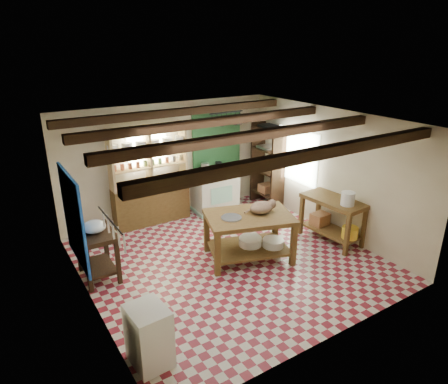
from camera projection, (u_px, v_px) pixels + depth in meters
floor at (229, 260)px, 7.47m from camera, size 5.00×5.00×0.02m
ceiling at (230, 121)px, 6.54m from camera, size 5.00×5.00×0.02m
wall_back at (169, 161)px, 8.98m from camera, size 5.00×0.04×2.60m
wall_front at (337, 256)px, 5.03m from camera, size 5.00×0.04×2.60m
wall_left at (84, 229)px, 5.75m from camera, size 0.04×5.00×2.60m
wall_right at (330, 172)px, 8.25m from camera, size 0.04×5.00×2.60m
ceiling_beams at (230, 129)px, 6.58m from camera, size 5.00×3.80×0.15m
blue_wall_patch at (73, 219)px, 6.55m from camera, size 0.04×1.40×1.60m
green_wall_patch at (217, 155)px, 9.59m from camera, size 1.30×0.04×2.30m
window_back at (147, 147)px, 8.57m from camera, size 0.90×0.02×0.80m
window_right at (297, 156)px, 8.99m from camera, size 0.02×1.30×1.20m
utensil_rail at (111, 229)px, 4.66m from camera, size 0.06×0.90×0.28m
pot_rack at (226, 120)px, 8.93m from camera, size 0.86×0.12×0.36m
shelving_unit at (150, 176)px, 8.62m from camera, size 1.70×0.34×2.20m
tall_rack at (268, 166)px, 9.67m from camera, size 0.40×0.86×2.00m
work_table at (249, 237)px, 7.39m from camera, size 1.79×1.46×0.88m
stove at (215, 191)px, 9.48m from camera, size 1.06×0.74×1.00m
prep_table at (98, 255)px, 6.78m from camera, size 0.61×0.87×0.86m
white_cabinet at (149, 336)px, 4.96m from camera, size 0.48×0.57×0.81m
right_counter at (332, 220)px, 8.03m from camera, size 0.73×1.32×0.91m
cat at (262, 207)px, 7.30m from camera, size 0.50×0.41×0.21m
steel_tray at (231, 218)px, 7.10m from camera, size 0.46×0.46×0.02m
basin_large at (250, 241)px, 7.49m from camera, size 0.54×0.54×0.15m
basin_small at (273, 243)px, 7.45m from camera, size 0.50×0.50×0.14m
kettle_left at (205, 168)px, 9.15m from camera, size 0.20×0.20×0.22m
kettle_right at (218, 166)px, 9.31m from camera, size 0.17×0.17×0.20m
enamel_bowl at (94, 227)px, 6.59m from camera, size 0.40×0.40×0.19m
white_bucket at (348, 199)px, 7.54m from camera, size 0.28×0.28×0.26m
wicker_basket at (320, 219)px, 8.29m from camera, size 0.37×0.31×0.25m
yellow_tub at (350, 232)px, 7.73m from camera, size 0.33×0.33×0.23m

